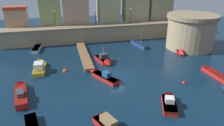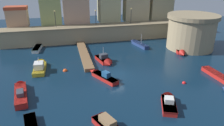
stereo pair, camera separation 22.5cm
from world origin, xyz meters
The scene contains 19 objects.
ground_plane centered at (0.00, 0.00, 0.00)m, with size 104.71×104.71×0.00m, color #0C2338.
quay_wall centered at (0.00, 19.42, 1.88)m, with size 42.89×4.24×3.74m.
old_town_backdrop centered at (1.75, 23.38, 7.46)m, with size 41.06×5.11×9.52m.
fortress_tower centered at (18.74, 9.08, 3.68)m, with size 10.50×10.50×7.25m.
pier_dock centered at (-4.05, 9.60, 0.31)m, with size 1.65×15.70×0.70m.
quay_lamp_0 centered at (-9.11, 19.42, 6.21)m, with size 0.32×0.32×3.76m.
quay_lamp_1 centered at (0.05, 19.42, 6.08)m, with size 0.32×0.32×3.53m.
quay_lamp_2 centered at (8.68, 19.42, 6.13)m, with size 0.32×0.32×3.63m.
moored_boat_0 centered at (-12.10, 5.20, 0.49)m, with size 2.02×6.49×3.00m.
moored_boat_1 centered at (8.51, 13.34, 0.40)m, with size 2.63×6.74×3.08m.
moored_boat_2 centered at (4.06, -9.86, 0.41)m, with size 3.31×5.17×1.71m.
moored_boat_3 centered at (-2.62, -0.81, 0.41)m, with size 4.12×6.16×1.73m.
moored_boat_4 centered at (-0.82, 5.09, 0.46)m, with size 2.79×5.16×3.27m.
moored_boat_6 centered at (15.35, 7.58, 0.46)m, with size 2.89×7.35×1.70m.
moored_boat_9 centered at (-13.23, 16.11, 0.37)m, with size 2.01×6.05×1.22m.
moored_boat_10 centered at (15.05, -5.52, 0.36)m, with size 1.59×6.80×1.29m.
moored_boat_11 centered at (-14.05, -3.19, 0.47)m, with size 2.51×7.38×1.63m.
mooring_buoy_0 centered at (-8.02, 3.17, 0.00)m, with size 0.74×0.74×0.74m, color #EA4C19.
mooring_buoy_1 centered at (8.95, -5.37, 0.00)m, with size 0.55×0.55×0.55m, color red.
Camera 1 is at (-8.25, -30.23, 15.06)m, focal length 34.46 mm.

